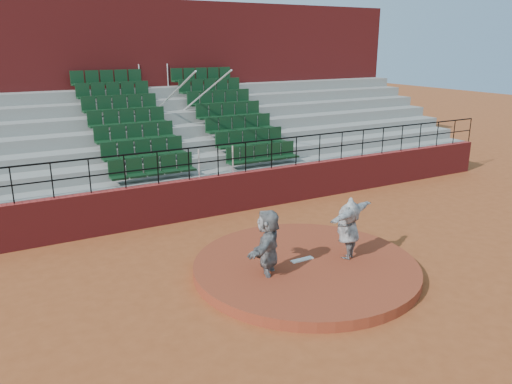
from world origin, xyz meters
TOP-DOWN VIEW (x-y plane):
  - ground at (0.00, 0.00)m, footprint 90.00×90.00m
  - pitchers_mound at (0.00, 0.00)m, footprint 5.50×5.50m
  - pitching_rubber at (0.00, 0.15)m, footprint 0.60×0.15m
  - boundary_wall at (0.00, 5.00)m, footprint 24.00×0.30m
  - wall_railing at (0.00, 5.00)m, footprint 24.04×0.05m
  - seating_deck at (0.00, 8.65)m, footprint 24.00×5.97m
  - press_box_facade at (0.00, 12.60)m, footprint 24.00×3.00m
  - pitcher at (1.06, -0.27)m, footprint 2.00×1.25m
  - fielder at (-1.12, -0.07)m, footprint 1.57×1.57m

SIDE VIEW (x-z plane):
  - ground at x=0.00m, z-range 0.00..0.00m
  - pitchers_mound at x=0.00m, z-range 0.00..0.25m
  - pitching_rubber at x=0.00m, z-range 0.25..0.28m
  - boundary_wall at x=0.00m, z-range 0.00..1.30m
  - fielder at x=-1.12m, z-range 0.00..1.82m
  - pitcher at x=1.06m, z-range 0.25..1.84m
  - seating_deck at x=0.00m, z-range -0.88..3.75m
  - wall_railing at x=0.00m, z-range 1.52..2.54m
  - press_box_facade at x=0.00m, z-range 0.00..7.10m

